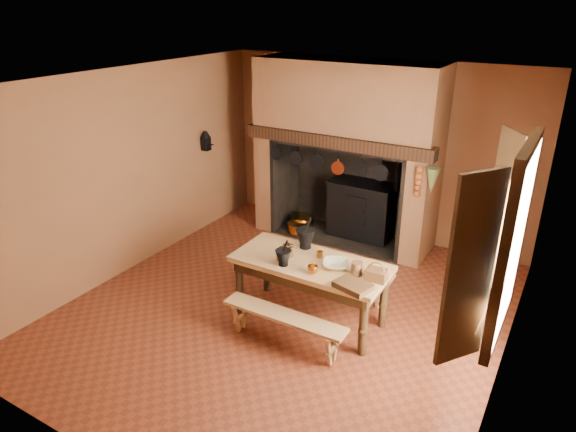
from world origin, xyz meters
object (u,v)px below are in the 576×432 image
Objects in this scene: work_table at (310,271)px; coffee_grinder at (287,251)px; mixing_bowl at (336,264)px; iron_range at (362,209)px; bench_front at (284,322)px; wicker_basket at (376,274)px.

coffee_grinder reaches higher than work_table.
work_table is 0.36m from mixing_bowl.
work_table is at bearing -81.12° from iron_range.
coffee_grinder is at bearing 118.01° from bench_front.
bench_front is at bearing -90.00° from work_table.
iron_range is at bearing 112.25° from wicker_basket.
coffee_grinder is (-0.30, 0.57, 0.55)m from bench_front.
iron_range is at bearing 105.92° from mixing_bowl.
work_table is at bearing -177.78° from mixing_bowl.
iron_range is 1.09× the size of bench_front.
wicker_basket is (1.12, 0.01, -0.00)m from coffee_grinder.
mixing_bowl is at bearing 172.74° from wicker_basket.
iron_range is 2.59m from mixing_bowl.
work_table is at bearing 175.12° from wicker_basket.
bench_front is at bearing -117.15° from mixing_bowl.
coffee_grinder is 1.12m from wicker_basket.
iron_range is 2.52m from work_table.
work_table is (0.39, -2.48, 0.18)m from iron_range.
wicker_basket reaches higher than work_table.
wicker_basket is at bearing -1.52° from work_table.
coffee_grinder is at bearing 177.28° from wicker_basket.
bench_front is 7.69× the size of coffee_grinder.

